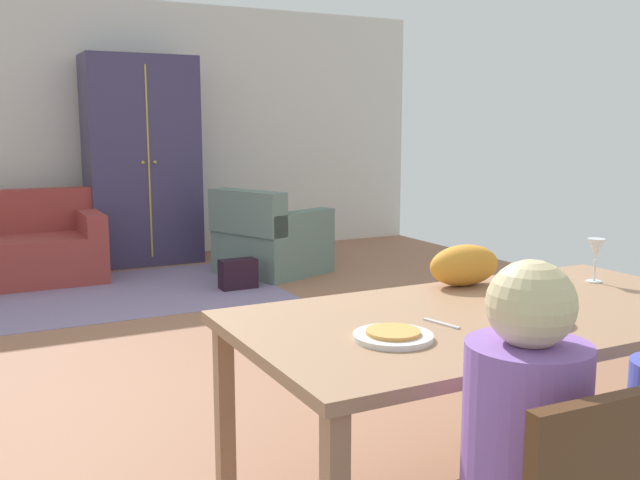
# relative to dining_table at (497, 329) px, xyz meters

# --- Properties ---
(ground_plane) EXTENTS (7.10, 6.78, 0.02)m
(ground_plane) POSITION_rel_dining_table_xyz_m (-0.16, 2.36, -0.70)
(ground_plane) COLOR #966449
(back_wall) EXTENTS (7.10, 0.10, 2.70)m
(back_wall) POSITION_rel_dining_table_xyz_m (-0.16, 5.79, 0.66)
(back_wall) COLOR silver
(back_wall) RESTS_ON ground_plane
(dining_table) EXTENTS (1.89, 0.96, 0.76)m
(dining_table) POSITION_rel_dining_table_xyz_m (0.00, 0.00, 0.00)
(dining_table) COLOR #A07656
(dining_table) RESTS_ON ground_plane
(plate_near_man) EXTENTS (0.25, 0.25, 0.02)m
(plate_near_man) POSITION_rel_dining_table_xyz_m (-0.52, -0.12, 0.08)
(plate_near_man) COLOR silver
(plate_near_man) RESTS_ON dining_table
(pizza_near_man) EXTENTS (0.17, 0.17, 0.01)m
(pizza_near_man) POSITION_rel_dining_table_xyz_m (-0.52, -0.12, 0.09)
(pizza_near_man) COLOR gold
(pizza_near_man) RESTS_ON plate_near_man
(plate_near_child) EXTENTS (0.25, 0.25, 0.02)m
(plate_near_child) POSITION_rel_dining_table_xyz_m (0.00, -0.18, 0.08)
(plate_near_child) COLOR silver
(plate_near_child) RESTS_ON dining_table
(pizza_near_child) EXTENTS (0.17, 0.17, 0.01)m
(pizza_near_child) POSITION_rel_dining_table_xyz_m (0.00, -0.18, 0.09)
(pizza_near_child) COLOR gold
(pizza_near_child) RESTS_ON plate_near_child
(wine_glass) EXTENTS (0.07, 0.07, 0.19)m
(wine_glass) POSITION_rel_dining_table_xyz_m (0.68, 0.18, 0.20)
(wine_glass) COLOR silver
(wine_glass) RESTS_ON dining_table
(fork) EXTENTS (0.05, 0.15, 0.01)m
(fork) POSITION_rel_dining_table_xyz_m (-0.28, -0.05, 0.07)
(fork) COLOR silver
(fork) RESTS_ON dining_table
(knife) EXTENTS (0.05, 0.17, 0.01)m
(knife) POSITION_rel_dining_table_xyz_m (0.17, 0.10, 0.07)
(knife) COLOR silver
(knife) RESTS_ON dining_table
(cat) EXTENTS (0.33, 0.17, 0.17)m
(cat) POSITION_rel_dining_table_xyz_m (0.15, 0.38, 0.15)
(cat) COLOR orange
(cat) RESTS_ON dining_table
(area_rug) EXTENTS (2.60, 1.80, 0.01)m
(area_rug) POSITION_rel_dining_table_xyz_m (-0.53, 4.12, -0.69)
(area_rug) COLOR gray
(area_rug) RESTS_ON ground_plane
(armchair) EXTENTS (1.12, 1.11, 0.82)m
(armchair) POSITION_rel_dining_table_xyz_m (0.94, 4.30, -0.37)
(armchair) COLOR slate
(armchair) RESTS_ON ground_plane
(armoire) EXTENTS (1.10, 0.59, 2.10)m
(armoire) POSITION_rel_dining_table_xyz_m (0.01, 5.40, 0.36)
(armoire) COLOR #3A3255
(armoire) RESTS_ON ground_plane
(handbag) EXTENTS (0.32, 0.16, 0.26)m
(handbag) POSITION_rel_dining_table_xyz_m (0.44, 3.82, -0.56)
(handbag) COLOR black
(handbag) RESTS_ON ground_plane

